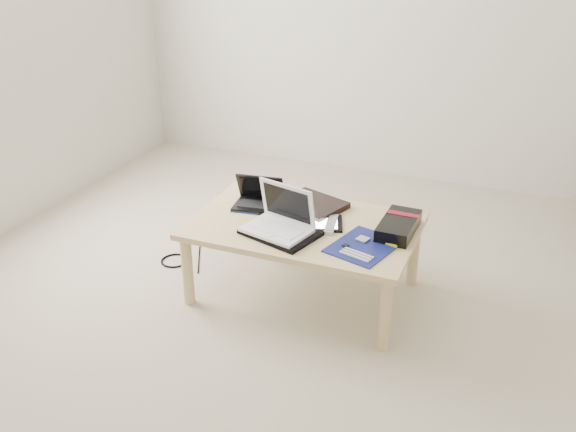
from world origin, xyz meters
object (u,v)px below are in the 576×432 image
at_px(coffee_table, 304,232).
at_px(white_laptop, 280,221).
at_px(gpu_box, 399,226).
at_px(netbook, 259,200).

distance_m(coffee_table, white_laptop, 0.19).
bearing_deg(coffee_table, gpu_box, 10.49).
distance_m(netbook, white_laptop, 0.32).
height_order(coffee_table, netbook, netbook).
bearing_deg(netbook, coffee_table, -19.65).
relative_size(coffee_table, white_laptop, 3.16).
bearing_deg(white_laptop, netbook, 132.36).
bearing_deg(white_laptop, gpu_box, 22.67).
distance_m(netbook, gpu_box, 0.74).
bearing_deg(white_laptop, coffee_table, 62.20).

